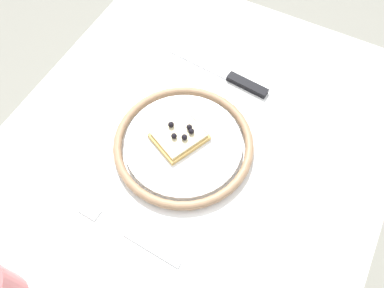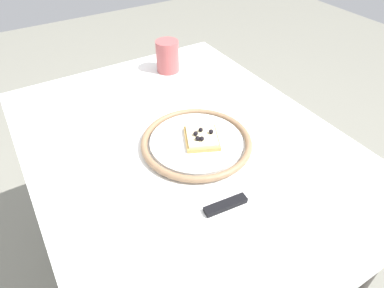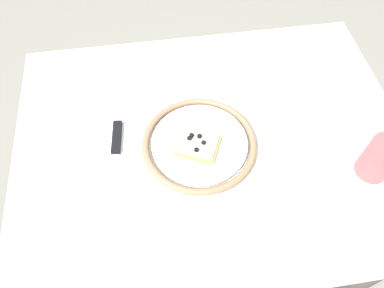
{
  "view_description": "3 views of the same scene",
  "coord_description": "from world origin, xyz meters",
  "px_view_note": "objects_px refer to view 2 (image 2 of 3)",
  "views": [
    {
      "loc": [
        -0.29,
        -0.17,
        1.37
      ],
      "look_at": [
        0.04,
        -0.0,
        0.73
      ],
      "focal_mm": 37.09,
      "sensor_mm": 36.0,
      "label": 1
    },
    {
      "loc": [
        0.55,
        -0.31,
        1.23
      ],
      "look_at": [
        0.06,
        -0.01,
        0.75
      ],
      "focal_mm": 31.49,
      "sensor_mm": 36.0,
      "label": 2
    },
    {
      "loc": [
        0.12,
        0.47,
        1.42
      ],
      "look_at": [
        0.05,
        0.02,
        0.72
      ],
      "focal_mm": 34.12,
      "sensor_mm": 36.0,
      "label": 3
    }
  ],
  "objects_px": {
    "knife": "(240,200)",
    "napkin": "(55,143)",
    "dining_table": "(184,170)",
    "plate": "(196,142)",
    "cup": "(168,56)",
    "fork": "(161,106)",
    "pizza_slice_near": "(202,137)"
  },
  "relations": [
    {
      "from": "knife",
      "to": "napkin",
      "type": "bearing_deg",
      "value": -143.93
    },
    {
      "from": "dining_table",
      "to": "plate",
      "type": "bearing_deg",
      "value": 25.88
    },
    {
      "from": "plate",
      "to": "cup",
      "type": "relative_size",
      "value": 2.66
    },
    {
      "from": "knife",
      "to": "fork",
      "type": "bearing_deg",
      "value": 176.99
    },
    {
      "from": "dining_table",
      "to": "fork",
      "type": "xyz_separation_m",
      "value": [
        -0.16,
        0.02,
        0.1
      ]
    },
    {
      "from": "plate",
      "to": "pizza_slice_near",
      "type": "height_order",
      "value": "pizza_slice_near"
    },
    {
      "from": "fork",
      "to": "dining_table",
      "type": "bearing_deg",
      "value": -7.29
    },
    {
      "from": "dining_table",
      "to": "plate",
      "type": "distance_m",
      "value": 0.12
    },
    {
      "from": "cup",
      "to": "napkin",
      "type": "distance_m",
      "value": 0.45
    },
    {
      "from": "knife",
      "to": "cup",
      "type": "relative_size",
      "value": 2.42
    },
    {
      "from": "pizza_slice_near",
      "to": "napkin",
      "type": "relative_size",
      "value": 0.9
    },
    {
      "from": "plate",
      "to": "knife",
      "type": "height_order",
      "value": "plate"
    },
    {
      "from": "plate",
      "to": "fork",
      "type": "height_order",
      "value": "plate"
    },
    {
      "from": "plate",
      "to": "cup",
      "type": "bearing_deg",
      "value": 161.97
    },
    {
      "from": "fork",
      "to": "napkin",
      "type": "distance_m",
      "value": 0.29
    },
    {
      "from": "pizza_slice_near",
      "to": "napkin",
      "type": "bearing_deg",
      "value": -121.97
    },
    {
      "from": "pizza_slice_near",
      "to": "fork",
      "type": "relative_size",
      "value": 0.57
    },
    {
      "from": "dining_table",
      "to": "plate",
      "type": "height_order",
      "value": "plate"
    },
    {
      "from": "dining_table",
      "to": "knife",
      "type": "height_order",
      "value": "knife"
    },
    {
      "from": "knife",
      "to": "cup",
      "type": "bearing_deg",
      "value": 166.32
    },
    {
      "from": "knife",
      "to": "cup",
      "type": "height_order",
      "value": "cup"
    },
    {
      "from": "cup",
      "to": "knife",
      "type": "bearing_deg",
      "value": -13.68
    },
    {
      "from": "plate",
      "to": "napkin",
      "type": "height_order",
      "value": "plate"
    },
    {
      "from": "knife",
      "to": "fork",
      "type": "distance_m",
      "value": 0.38
    },
    {
      "from": "napkin",
      "to": "plate",
      "type": "bearing_deg",
      "value": 57.78
    },
    {
      "from": "cup",
      "to": "napkin",
      "type": "height_order",
      "value": "cup"
    },
    {
      "from": "knife",
      "to": "napkin",
      "type": "relative_size",
      "value": 1.87
    },
    {
      "from": "dining_table",
      "to": "napkin",
      "type": "xyz_separation_m",
      "value": [
        -0.15,
        -0.27,
        0.1
      ]
    },
    {
      "from": "knife",
      "to": "napkin",
      "type": "distance_m",
      "value": 0.46
    },
    {
      "from": "plate",
      "to": "pizza_slice_near",
      "type": "xyz_separation_m",
      "value": [
        0.01,
        0.01,
        0.01
      ]
    },
    {
      "from": "dining_table",
      "to": "cup",
      "type": "relative_size",
      "value": 9.29
    },
    {
      "from": "knife",
      "to": "cup",
      "type": "distance_m",
      "value": 0.58
    }
  ]
}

